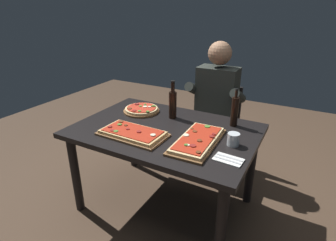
{
  "coord_description": "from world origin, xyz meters",
  "views": [
    {
      "loc": [
        0.95,
        -1.68,
        1.64
      ],
      "look_at": [
        0.0,
        0.05,
        0.79
      ],
      "focal_mm": 29.16,
      "sensor_mm": 36.0,
      "label": 1
    }
  ],
  "objects_px": {
    "diner_chair": "(217,123)",
    "seated_diner": "(215,104)",
    "dining_table": "(165,139)",
    "tumbler_near_camera": "(233,139)",
    "pizza_rectangular_left": "(197,140)",
    "pizza_round_far": "(141,110)",
    "oil_bottle_amber": "(235,111)",
    "pizza_rectangular_front": "(133,133)",
    "wine_bottle_dark": "(173,104)"
  },
  "relations": [
    {
      "from": "diner_chair",
      "to": "seated_diner",
      "type": "bearing_deg",
      "value": -90.0
    },
    {
      "from": "diner_chair",
      "to": "seated_diner",
      "type": "relative_size",
      "value": 0.65
    },
    {
      "from": "tumbler_near_camera",
      "to": "diner_chair",
      "type": "height_order",
      "value": "diner_chair"
    },
    {
      "from": "wine_bottle_dark",
      "to": "oil_bottle_amber",
      "type": "relative_size",
      "value": 1.06
    },
    {
      "from": "pizza_round_far",
      "to": "dining_table",
      "type": "bearing_deg",
      "value": -30.54
    },
    {
      "from": "pizza_round_far",
      "to": "diner_chair",
      "type": "xyz_separation_m",
      "value": [
        0.51,
        0.64,
        -0.27
      ]
    },
    {
      "from": "pizza_rectangular_left",
      "to": "seated_diner",
      "type": "distance_m",
      "value": 0.85
    },
    {
      "from": "tumbler_near_camera",
      "to": "dining_table",
      "type": "bearing_deg",
      "value": 178.87
    },
    {
      "from": "dining_table",
      "to": "oil_bottle_amber",
      "type": "relative_size",
      "value": 4.58
    },
    {
      "from": "dining_table",
      "to": "diner_chair",
      "type": "xyz_separation_m",
      "value": [
        0.15,
        0.86,
        -0.16
      ]
    },
    {
      "from": "oil_bottle_amber",
      "to": "tumbler_near_camera",
      "type": "height_order",
      "value": "oil_bottle_amber"
    },
    {
      "from": "tumbler_near_camera",
      "to": "seated_diner",
      "type": "height_order",
      "value": "seated_diner"
    },
    {
      "from": "pizza_rectangular_left",
      "to": "tumbler_near_camera",
      "type": "relative_size",
      "value": 6.17
    },
    {
      "from": "pizza_round_far",
      "to": "oil_bottle_amber",
      "type": "distance_m",
      "value": 0.83
    },
    {
      "from": "pizza_rectangular_left",
      "to": "diner_chair",
      "type": "xyz_separation_m",
      "value": [
        -0.17,
        0.95,
        -0.27
      ]
    },
    {
      "from": "dining_table",
      "to": "tumbler_near_camera",
      "type": "xyz_separation_m",
      "value": [
        0.54,
        -0.01,
        0.14
      ]
    },
    {
      "from": "pizza_rectangular_left",
      "to": "tumbler_near_camera",
      "type": "bearing_deg",
      "value": 20.99
    },
    {
      "from": "pizza_rectangular_left",
      "to": "diner_chair",
      "type": "height_order",
      "value": "diner_chair"
    },
    {
      "from": "pizza_rectangular_front",
      "to": "pizza_rectangular_left",
      "type": "height_order",
      "value": "same"
    },
    {
      "from": "pizza_rectangular_front",
      "to": "diner_chair",
      "type": "height_order",
      "value": "diner_chair"
    },
    {
      "from": "seated_diner",
      "to": "pizza_rectangular_left",
      "type": "bearing_deg",
      "value": -78.38
    },
    {
      "from": "pizza_round_far",
      "to": "wine_bottle_dark",
      "type": "distance_m",
      "value": 0.33
    },
    {
      "from": "pizza_rectangular_front",
      "to": "pizza_round_far",
      "type": "relative_size",
      "value": 1.57
    },
    {
      "from": "pizza_rectangular_front",
      "to": "wine_bottle_dark",
      "type": "xyz_separation_m",
      "value": [
        0.1,
        0.45,
        0.11
      ]
    },
    {
      "from": "wine_bottle_dark",
      "to": "seated_diner",
      "type": "relative_size",
      "value": 0.24
    },
    {
      "from": "pizza_rectangular_left",
      "to": "pizza_round_far",
      "type": "distance_m",
      "value": 0.75
    },
    {
      "from": "pizza_rectangular_front",
      "to": "oil_bottle_amber",
      "type": "bearing_deg",
      "value": 41.62
    },
    {
      "from": "oil_bottle_amber",
      "to": "tumbler_near_camera",
      "type": "relative_size",
      "value": 3.44
    },
    {
      "from": "dining_table",
      "to": "pizza_round_far",
      "type": "bearing_deg",
      "value": 149.46
    },
    {
      "from": "pizza_rectangular_left",
      "to": "seated_diner",
      "type": "height_order",
      "value": "seated_diner"
    },
    {
      "from": "dining_table",
      "to": "pizza_rectangular_left",
      "type": "relative_size",
      "value": 2.55
    },
    {
      "from": "tumbler_near_camera",
      "to": "seated_diner",
      "type": "relative_size",
      "value": 0.07
    },
    {
      "from": "oil_bottle_amber",
      "to": "seated_diner",
      "type": "distance_m",
      "value": 0.54
    },
    {
      "from": "pizza_rectangular_front",
      "to": "pizza_rectangular_left",
      "type": "relative_size",
      "value": 0.93
    },
    {
      "from": "pizza_rectangular_left",
      "to": "oil_bottle_amber",
      "type": "height_order",
      "value": "oil_bottle_amber"
    },
    {
      "from": "tumbler_near_camera",
      "to": "diner_chair",
      "type": "xyz_separation_m",
      "value": [
        -0.4,
        0.87,
        -0.3
      ]
    },
    {
      "from": "pizza_rectangular_front",
      "to": "tumbler_near_camera",
      "type": "bearing_deg",
      "value": 16.87
    },
    {
      "from": "dining_table",
      "to": "wine_bottle_dark",
      "type": "bearing_deg",
      "value": 102.78
    },
    {
      "from": "pizza_rectangular_front",
      "to": "pizza_round_far",
      "type": "distance_m",
      "value": 0.49
    },
    {
      "from": "pizza_rectangular_left",
      "to": "pizza_round_far",
      "type": "height_order",
      "value": "same"
    },
    {
      "from": "pizza_rectangular_front",
      "to": "pizza_rectangular_left",
      "type": "xyz_separation_m",
      "value": [
        0.47,
        0.12,
        0.0
      ]
    },
    {
      "from": "dining_table",
      "to": "oil_bottle_amber",
      "type": "xyz_separation_m",
      "value": [
        0.45,
        0.31,
        0.22
      ]
    },
    {
      "from": "dining_table",
      "to": "diner_chair",
      "type": "bearing_deg",
      "value": 80.37
    },
    {
      "from": "seated_diner",
      "to": "pizza_round_far",
      "type": "bearing_deg",
      "value": -134.39
    },
    {
      "from": "dining_table",
      "to": "pizza_round_far",
      "type": "height_order",
      "value": "pizza_round_far"
    },
    {
      "from": "oil_bottle_amber",
      "to": "tumbler_near_camera",
      "type": "bearing_deg",
      "value": -74.19
    },
    {
      "from": "tumbler_near_camera",
      "to": "pizza_round_far",
      "type": "bearing_deg",
      "value": 166.05
    },
    {
      "from": "diner_chair",
      "to": "seated_diner",
      "type": "height_order",
      "value": "seated_diner"
    },
    {
      "from": "dining_table",
      "to": "diner_chair",
      "type": "relative_size",
      "value": 1.61
    },
    {
      "from": "pizza_rectangular_left",
      "to": "wine_bottle_dark",
      "type": "distance_m",
      "value": 0.5
    }
  ]
}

